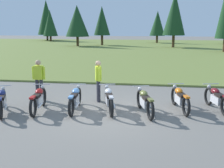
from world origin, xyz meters
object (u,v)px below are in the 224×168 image
motorcycle_olive (145,101)px  motorcycle_orange (180,98)px  motorcycle_navy (2,101)px  motorcycle_silver (109,99)px  motorcycle_sky_blue (75,99)px  rider_checking_bike (98,79)px  motorcycle_maroon (217,99)px  rider_in_hivis_vest (39,78)px  motorcycle_red (38,99)px

motorcycle_olive → motorcycle_orange: size_ratio=0.98×
motorcycle_navy → motorcycle_silver: bearing=12.2°
motorcycle_orange → motorcycle_olive: bearing=-154.8°
motorcycle_sky_blue → rider_checking_bike: size_ratio=1.26×
motorcycle_maroon → rider_in_hivis_vest: 6.94m
motorcycle_maroon → motorcycle_silver: bearing=-170.6°
motorcycle_red → rider_in_hivis_vest: rider_in_hivis_vest is taller
motorcycle_red → rider_checking_bike: rider_checking_bike is taller
motorcycle_sky_blue → motorcycle_orange: (3.75, 0.60, 0.00)m
motorcycle_orange → motorcycle_red: bearing=-170.5°
rider_in_hivis_vest → motorcycle_olive: bearing=-14.9°
motorcycle_olive → rider_in_hivis_vest: size_ratio=1.22×
motorcycle_sky_blue → motorcycle_maroon: size_ratio=1.01×
motorcycle_sky_blue → motorcycle_maroon: bearing=8.7°
motorcycle_silver → rider_checking_bike: 1.43m
motorcycle_silver → rider_in_hivis_vest: rider_in_hivis_vest is taller
rider_checking_bike → motorcycle_red: bearing=-140.2°
motorcycle_navy → motorcycle_orange: (6.21, 1.25, 0.00)m
motorcycle_navy → motorcycle_olive: size_ratio=0.96×
motorcycle_maroon → motorcycle_orange: bearing=-172.2°
motorcycle_navy → motorcycle_silver: same height
rider_in_hivis_vest → motorcycle_sky_blue: bearing=-32.3°
motorcycle_silver → rider_checking_bike: rider_checking_bike is taller
motorcycle_silver → rider_in_hivis_vest: size_ratio=1.23×
motorcycle_navy → motorcycle_red: (1.17, 0.40, 0.00)m
motorcycle_maroon → rider_checking_bike: 4.53m
rider_in_hivis_vest → rider_checking_bike: (2.44, 0.16, 0.00)m
motorcycle_maroon → rider_checking_bike: size_ratio=1.24×
motorcycle_orange → rider_in_hivis_vest: (-5.59, 0.57, 0.51)m
motorcycle_silver → rider_in_hivis_vest: (-3.05, 1.03, 0.51)m
rider_in_hivis_vest → rider_checking_bike: bearing=3.8°
motorcycle_navy → rider_checking_bike: (3.06, 1.98, 0.51)m
motorcycle_sky_blue → motorcycle_silver: 1.22m
motorcycle_navy → motorcycle_silver: (3.67, 0.79, 0.00)m
motorcycle_silver → motorcycle_olive: 1.29m
motorcycle_navy → motorcycle_orange: same height
motorcycle_maroon → motorcycle_navy: bearing=-169.3°
motorcycle_navy → motorcycle_sky_blue: same height
motorcycle_maroon → rider_checking_bike: bearing=173.0°
motorcycle_red → motorcycle_sky_blue: same height
motorcycle_navy → rider_in_hivis_vest: 1.99m
motorcycle_red → rider_in_hivis_vest: 1.60m
motorcycle_silver → rider_checking_bike: (-0.62, 1.19, 0.51)m
motorcycle_silver → motorcycle_red: bearing=-171.2°
motorcycle_olive → rider_in_hivis_vest: bearing=165.1°
motorcycle_silver → motorcycle_orange: size_ratio=0.99×
motorcycle_olive → rider_checking_bike: rider_checking_bike is taller
motorcycle_red → motorcycle_orange: bearing=9.5°
motorcycle_sky_blue → motorcycle_silver: same height
motorcycle_sky_blue → motorcycle_olive: (2.50, 0.01, 0.00)m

